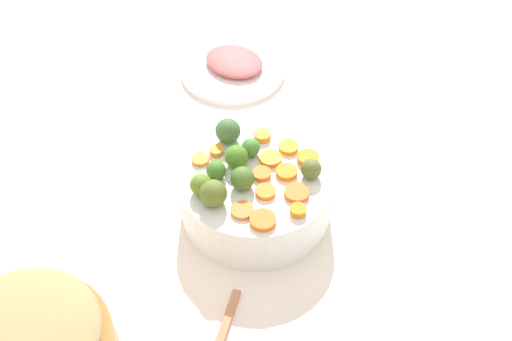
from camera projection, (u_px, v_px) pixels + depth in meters
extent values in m
cube|color=white|center=(253.00, 224.00, 0.96)|extent=(2.40, 2.40, 0.02)
cylinder|color=white|center=(256.00, 193.00, 0.94)|extent=(0.25, 0.25, 0.09)
ellipsoid|color=tan|center=(17.00, 338.00, 0.64)|extent=(0.19, 0.19, 0.04)
cylinder|color=orange|center=(271.00, 159.00, 0.93)|extent=(0.05, 0.05, 0.01)
cylinder|color=orange|center=(242.00, 210.00, 0.85)|extent=(0.04, 0.04, 0.01)
cylinder|color=orange|center=(265.00, 192.00, 0.88)|extent=(0.04, 0.04, 0.01)
cylinder|color=orange|center=(263.00, 220.00, 0.84)|extent=(0.04, 0.04, 0.01)
cylinder|color=orange|center=(262.00, 136.00, 0.96)|extent=(0.04, 0.04, 0.01)
cylinder|color=orange|center=(287.00, 172.00, 0.91)|extent=(0.05, 0.05, 0.01)
cylinder|color=orange|center=(297.00, 193.00, 0.88)|extent=(0.05, 0.05, 0.01)
cylinder|color=orange|center=(309.00, 159.00, 0.93)|extent=(0.05, 0.05, 0.01)
cylinder|color=orange|center=(289.00, 147.00, 0.95)|extent=(0.03, 0.03, 0.01)
cylinder|color=orange|center=(298.00, 210.00, 0.85)|extent=(0.04, 0.04, 0.01)
cylinder|color=orange|center=(217.00, 151.00, 0.94)|extent=(0.03, 0.03, 0.01)
cylinder|color=orange|center=(262.00, 174.00, 0.90)|extent=(0.04, 0.04, 0.01)
cylinder|color=orange|center=(201.00, 160.00, 0.93)|extent=(0.04, 0.04, 0.01)
sphere|color=#596E28|center=(214.00, 195.00, 0.85)|extent=(0.04, 0.04, 0.04)
sphere|color=#4B752B|center=(243.00, 178.00, 0.88)|extent=(0.04, 0.04, 0.04)
sphere|color=#4A8224|center=(238.00, 156.00, 0.91)|extent=(0.04, 0.04, 0.04)
sphere|color=#456C39|center=(228.00, 131.00, 0.95)|extent=(0.04, 0.04, 0.04)
sphere|color=#5D6C31|center=(311.00, 169.00, 0.89)|extent=(0.03, 0.03, 0.03)
sphere|color=#45792A|center=(216.00, 170.00, 0.89)|extent=(0.03, 0.03, 0.03)
sphere|color=#458936|center=(251.00, 147.00, 0.93)|extent=(0.03, 0.03, 0.03)
sphere|color=olive|center=(201.00, 185.00, 0.87)|extent=(0.03, 0.03, 0.03)
cylinder|color=white|center=(233.00, 71.00, 1.24)|extent=(0.23, 0.23, 0.01)
ellipsoid|color=#D16361|center=(234.00, 61.00, 1.24)|extent=(0.14, 0.16, 0.02)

